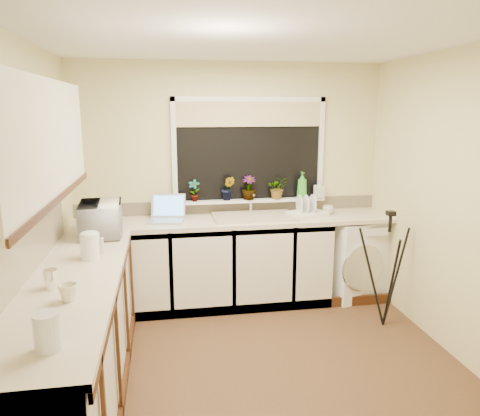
% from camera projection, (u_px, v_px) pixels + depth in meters
% --- Properties ---
extents(floor, '(3.20, 3.20, 0.00)m').
position_uv_depth(floor, '(258.00, 364.00, 3.64)').
color(floor, brown).
rests_on(floor, ground).
extents(ceiling, '(3.20, 3.20, 0.00)m').
position_uv_depth(ceiling, '(261.00, 38.00, 3.12)').
color(ceiling, white).
rests_on(ceiling, ground).
extents(wall_back, '(3.20, 0.00, 3.20)m').
position_uv_depth(wall_back, '(230.00, 182.00, 4.82)').
color(wall_back, beige).
rests_on(wall_back, ground).
extents(wall_front, '(3.20, 0.00, 3.20)m').
position_uv_depth(wall_front, '(333.00, 292.00, 1.93)').
color(wall_front, beige).
rests_on(wall_front, ground).
extents(wall_left, '(0.00, 3.00, 3.00)m').
position_uv_depth(wall_left, '(30.00, 222.00, 3.12)').
color(wall_left, beige).
rests_on(wall_left, ground).
extents(wall_right, '(0.00, 3.00, 3.00)m').
position_uv_depth(wall_right, '(456.00, 206.00, 3.64)').
color(wall_right, beige).
rests_on(wall_right, ground).
extents(base_cabinet_back, '(2.55, 0.60, 0.86)m').
position_uv_depth(base_cabinet_back, '(203.00, 265.00, 4.65)').
color(base_cabinet_back, silver).
rests_on(base_cabinet_back, floor).
extents(base_cabinet_left, '(0.54, 2.40, 0.86)m').
position_uv_depth(base_cabinet_left, '(76.00, 347.00, 3.05)').
color(base_cabinet_left, silver).
rests_on(base_cabinet_left, floor).
extents(worktop_back, '(3.20, 0.60, 0.04)m').
position_uv_depth(worktop_back, '(234.00, 220.00, 4.61)').
color(worktop_back, beige).
rests_on(worktop_back, base_cabinet_back).
extents(worktop_left, '(0.60, 2.40, 0.04)m').
position_uv_depth(worktop_left, '(71.00, 283.00, 2.95)').
color(worktop_left, beige).
rests_on(worktop_left, base_cabinet_left).
extents(upper_cabinet, '(0.28, 1.90, 0.70)m').
position_uv_depth(upper_cabinet, '(28.00, 141.00, 2.59)').
color(upper_cabinet, silver).
rests_on(upper_cabinet, wall_left).
extents(splashback_left, '(0.02, 2.40, 0.45)m').
position_uv_depth(splashback_left, '(20.00, 249.00, 2.85)').
color(splashback_left, beige).
rests_on(splashback_left, wall_left).
extents(splashback_back, '(3.20, 0.02, 0.14)m').
position_uv_depth(splashback_back, '(230.00, 206.00, 4.87)').
color(splashback_back, beige).
rests_on(splashback_back, wall_back).
extents(window_glass, '(1.50, 0.02, 1.00)m').
position_uv_depth(window_glass, '(249.00, 151.00, 4.77)').
color(window_glass, black).
rests_on(window_glass, wall_back).
extents(window_blind, '(1.50, 0.02, 0.25)m').
position_uv_depth(window_blind, '(250.00, 114.00, 4.67)').
color(window_blind, tan).
rests_on(window_blind, wall_back).
extents(windowsill, '(1.60, 0.14, 0.03)m').
position_uv_depth(windowsill, '(250.00, 200.00, 4.83)').
color(windowsill, white).
rests_on(windowsill, wall_back).
extents(sink, '(0.82, 0.46, 0.03)m').
position_uv_depth(sink, '(254.00, 217.00, 4.63)').
color(sink, tan).
rests_on(sink, worktop_back).
extents(faucet, '(0.03, 0.03, 0.24)m').
position_uv_depth(faucet, '(251.00, 203.00, 4.78)').
color(faucet, silver).
rests_on(faucet, worktop_back).
extents(washing_machine, '(0.72, 0.71, 0.84)m').
position_uv_depth(washing_machine, '(351.00, 257.00, 4.94)').
color(washing_machine, white).
rests_on(washing_machine, floor).
extents(laptop, '(0.39, 0.39, 0.24)m').
position_uv_depth(laptop, '(167.00, 214.00, 4.53)').
color(laptop, '#A9A9B1').
rests_on(laptop, worktop_back).
extents(kettle, '(0.14, 0.14, 0.19)m').
position_uv_depth(kettle, '(90.00, 246.00, 3.36)').
color(kettle, white).
rests_on(kettle, worktop_left).
extents(dish_rack, '(0.43, 0.38, 0.05)m').
position_uv_depth(dish_rack, '(307.00, 214.00, 4.67)').
color(dish_rack, white).
rests_on(dish_rack, worktop_back).
extents(tripod, '(0.69, 0.69, 1.09)m').
position_uv_depth(tripod, '(387.00, 269.00, 4.18)').
color(tripod, black).
rests_on(tripod, floor).
extents(glass_jug, '(0.12, 0.12, 0.18)m').
position_uv_depth(glass_jug, '(47.00, 332.00, 2.09)').
color(glass_jug, silver).
rests_on(glass_jug, worktop_left).
extents(steel_jar, '(0.09, 0.09, 0.12)m').
position_uv_depth(steel_jar, '(51.00, 279.00, 2.81)').
color(steel_jar, white).
rests_on(steel_jar, worktop_left).
extents(microwave, '(0.38, 0.54, 0.28)m').
position_uv_depth(microwave, '(101.00, 219.00, 3.98)').
color(microwave, white).
rests_on(microwave, worktop_left).
extents(plant_a, '(0.14, 0.11, 0.23)m').
position_uv_depth(plant_a, '(194.00, 191.00, 4.67)').
color(plant_a, '#999999').
rests_on(plant_a, windowsill).
extents(plant_b, '(0.16, 0.14, 0.25)m').
position_uv_depth(plant_b, '(228.00, 188.00, 4.73)').
color(plant_b, '#999999').
rests_on(plant_b, windowsill).
extents(plant_c, '(0.14, 0.14, 0.25)m').
position_uv_depth(plant_c, '(249.00, 188.00, 4.76)').
color(plant_c, '#999999').
rests_on(plant_c, windowsill).
extents(plant_d, '(0.23, 0.20, 0.23)m').
position_uv_depth(plant_d, '(278.00, 188.00, 4.82)').
color(plant_d, '#999999').
rests_on(plant_d, windowsill).
extents(soap_bottle_green, '(0.12, 0.12, 0.28)m').
position_uv_depth(soap_bottle_green, '(302.00, 185.00, 4.85)').
color(soap_bottle_green, green).
rests_on(soap_bottle_green, windowsill).
extents(soap_bottle_clear, '(0.11, 0.11, 0.19)m').
position_uv_depth(soap_bottle_clear, '(319.00, 188.00, 4.89)').
color(soap_bottle_clear, '#999999').
rests_on(soap_bottle_clear, windowsill).
extents(cup_back, '(0.12, 0.12, 0.09)m').
position_uv_depth(cup_back, '(328.00, 210.00, 4.79)').
color(cup_back, silver).
rests_on(cup_back, worktop_back).
extents(cup_left, '(0.14, 0.14, 0.10)m').
position_uv_depth(cup_left, '(68.00, 293.00, 2.62)').
color(cup_left, beige).
rests_on(cup_left, worktop_left).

